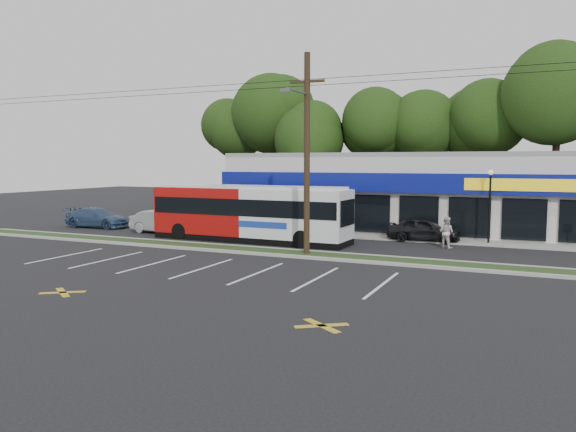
% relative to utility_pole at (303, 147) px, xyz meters
% --- Properties ---
extents(ground, '(120.00, 120.00, 0.00)m').
position_rel_utility_pole_xyz_m(ground, '(-2.83, -0.93, -5.41)').
color(ground, black).
rests_on(ground, ground).
extents(grass_strip, '(40.00, 1.60, 0.12)m').
position_rel_utility_pole_xyz_m(grass_strip, '(-2.83, 0.07, -5.35)').
color(grass_strip, '#1D3415').
rests_on(grass_strip, ground).
extents(curb_south, '(40.00, 0.25, 0.14)m').
position_rel_utility_pole_xyz_m(curb_south, '(-2.83, -0.78, -5.34)').
color(curb_south, '#9E9E93').
rests_on(curb_south, ground).
extents(curb_north, '(40.00, 0.25, 0.14)m').
position_rel_utility_pole_xyz_m(curb_north, '(-2.83, 0.92, -5.34)').
color(curb_north, '#9E9E93').
rests_on(curb_north, ground).
extents(sidewalk, '(32.00, 2.20, 0.10)m').
position_rel_utility_pole_xyz_m(sidewalk, '(2.17, 8.07, -5.36)').
color(sidewalk, '#9E9E93').
rests_on(sidewalk, ground).
extents(strip_mall, '(25.00, 12.55, 5.30)m').
position_rel_utility_pole_xyz_m(strip_mall, '(2.67, 14.99, -2.76)').
color(strip_mall, '#BCB7AE').
rests_on(strip_mall, ground).
extents(utility_pole, '(50.00, 2.77, 10.00)m').
position_rel_utility_pole_xyz_m(utility_pole, '(0.00, 0.00, 0.00)').
color(utility_pole, black).
rests_on(utility_pole, ground).
extents(lamp_post, '(0.30, 0.30, 4.25)m').
position_rel_utility_pole_xyz_m(lamp_post, '(8.17, 7.87, -2.74)').
color(lamp_post, black).
rests_on(lamp_post, ground).
extents(tree_line, '(46.76, 6.76, 11.83)m').
position_rel_utility_pole_xyz_m(tree_line, '(1.17, 25.07, 3.00)').
color(tree_line, black).
rests_on(tree_line, ground).
extents(metrobus, '(12.30, 2.85, 3.29)m').
position_rel_utility_pole_xyz_m(metrobus, '(-4.93, 3.57, -3.67)').
color(metrobus, '#9F0E0C').
rests_on(metrobus, ground).
extents(car_dark, '(4.29, 1.86, 1.44)m').
position_rel_utility_pole_xyz_m(car_dark, '(4.57, 7.57, -4.69)').
color(car_dark, black).
rests_on(car_dark, ground).
extents(car_silver, '(4.78, 2.10, 1.53)m').
position_rel_utility_pole_xyz_m(car_silver, '(-11.83, 4.35, -4.65)').
color(car_silver, '#989C9F').
rests_on(car_silver, ground).
extents(car_blue, '(4.93, 2.23, 1.40)m').
position_rel_utility_pole_xyz_m(car_blue, '(-18.16, 5.14, -4.71)').
color(car_blue, navy).
rests_on(car_blue, ground).
extents(pedestrian_a, '(0.77, 0.75, 1.78)m').
position_rel_utility_pole_xyz_m(pedestrian_a, '(-0.42, 6.09, -4.52)').
color(pedestrian_a, silver).
rests_on(pedestrian_a, ground).
extents(pedestrian_b, '(1.03, 0.93, 1.73)m').
position_rel_utility_pole_xyz_m(pedestrian_b, '(6.17, 5.52, -4.55)').
color(pedestrian_b, beige).
rests_on(pedestrian_b, ground).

